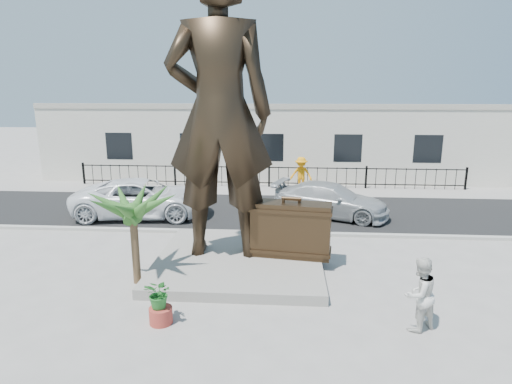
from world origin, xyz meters
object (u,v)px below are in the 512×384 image
suitcase (291,229)px  tourist (419,294)px  car_white (142,198)px  statue (219,113)px

suitcase → tourist: (2.94, -3.66, -0.28)m
suitcase → tourist: size_ratio=1.39×
tourist → car_white: bearing=-73.6°
statue → car_white: size_ratio=1.53×
statue → suitcase: statue is taller
statue → tourist: 7.52m
suitcase → car_white: size_ratio=0.42×
tourist → suitcase: bearing=-82.5°
car_white → suitcase: bearing=-132.3°
tourist → car_white: (-9.44, 8.59, -0.07)m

